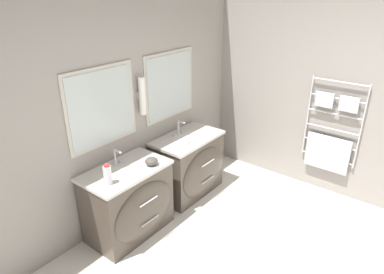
{
  "coord_description": "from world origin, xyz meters",
  "views": [
    {
      "loc": [
        -2.04,
        -0.46,
        2.49
      ],
      "look_at": [
        0.54,
        1.55,
        1.03
      ],
      "focal_mm": 32.0,
      "sensor_mm": 36.0,
      "label": 1
    }
  ],
  "objects_px": {
    "vanity_right": "(190,165)",
    "toiletry_bottle": "(108,175)",
    "vanity_left": "(130,201)",
    "amenity_bowl": "(152,161)"
  },
  "relations": [
    {
      "from": "vanity_right",
      "to": "amenity_bowl",
      "type": "bearing_deg",
      "value": -171.59
    },
    {
      "from": "toiletry_bottle",
      "to": "amenity_bowl",
      "type": "distance_m",
      "value": 0.52
    },
    {
      "from": "vanity_right",
      "to": "toiletry_bottle",
      "type": "height_order",
      "value": "toiletry_bottle"
    },
    {
      "from": "vanity_right",
      "to": "toiletry_bottle",
      "type": "bearing_deg",
      "value": -177.63
    },
    {
      "from": "vanity_left",
      "to": "toiletry_bottle",
      "type": "xyz_separation_m",
      "value": [
        -0.28,
        -0.05,
        0.47
      ]
    },
    {
      "from": "vanity_right",
      "to": "toiletry_bottle",
      "type": "xyz_separation_m",
      "value": [
        -1.3,
        -0.05,
        0.47
      ]
    },
    {
      "from": "vanity_left",
      "to": "vanity_right",
      "type": "xyz_separation_m",
      "value": [
        1.01,
        0.0,
        0.0
      ]
    },
    {
      "from": "toiletry_bottle",
      "to": "vanity_left",
      "type": "bearing_deg",
      "value": 10.68
    },
    {
      "from": "toiletry_bottle",
      "to": "vanity_right",
      "type": "bearing_deg",
      "value": 2.37
    },
    {
      "from": "amenity_bowl",
      "to": "toiletry_bottle",
      "type": "bearing_deg",
      "value": 173.2
    }
  ]
}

